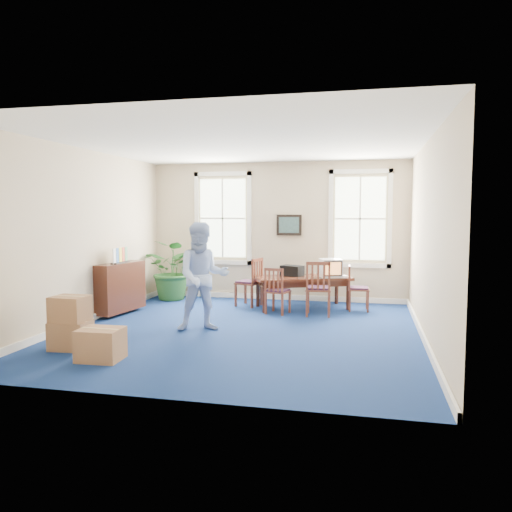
% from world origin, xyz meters
% --- Properties ---
extents(floor, '(6.50, 6.50, 0.00)m').
position_xyz_m(floor, '(0.00, 0.00, 0.00)').
color(floor, navy).
rests_on(floor, ground).
extents(ceiling, '(6.50, 6.50, 0.00)m').
position_xyz_m(ceiling, '(0.00, 0.00, 3.20)').
color(ceiling, white).
rests_on(ceiling, ground).
extents(wall_back, '(6.50, 0.00, 6.50)m').
position_xyz_m(wall_back, '(0.00, 3.25, 1.60)').
color(wall_back, '#C1AD8E').
rests_on(wall_back, ground).
extents(wall_front, '(6.50, 0.00, 6.50)m').
position_xyz_m(wall_front, '(0.00, -3.25, 1.60)').
color(wall_front, '#C1AD8E').
rests_on(wall_front, ground).
extents(wall_left, '(0.00, 6.50, 6.50)m').
position_xyz_m(wall_left, '(-3.00, 0.00, 1.60)').
color(wall_left, '#C1AD8E').
rests_on(wall_left, ground).
extents(wall_right, '(0.00, 6.50, 6.50)m').
position_xyz_m(wall_right, '(3.00, 0.00, 1.60)').
color(wall_right, '#C1AD8E').
rests_on(wall_right, ground).
extents(baseboard_back, '(6.00, 0.04, 0.12)m').
position_xyz_m(baseboard_back, '(0.00, 3.22, 0.06)').
color(baseboard_back, white).
rests_on(baseboard_back, ground).
extents(baseboard_left, '(0.04, 6.50, 0.12)m').
position_xyz_m(baseboard_left, '(-2.97, 0.00, 0.06)').
color(baseboard_left, white).
rests_on(baseboard_left, ground).
extents(baseboard_right, '(0.04, 6.50, 0.12)m').
position_xyz_m(baseboard_right, '(2.97, 0.00, 0.06)').
color(baseboard_right, white).
rests_on(baseboard_right, ground).
extents(window_left, '(1.40, 0.12, 2.20)m').
position_xyz_m(window_left, '(-1.30, 3.23, 1.90)').
color(window_left, white).
rests_on(window_left, ground).
extents(window_right, '(1.40, 0.12, 2.20)m').
position_xyz_m(window_right, '(1.90, 3.23, 1.90)').
color(window_right, white).
rests_on(window_right, ground).
extents(wall_picture, '(0.58, 0.06, 0.48)m').
position_xyz_m(wall_picture, '(0.30, 3.20, 1.75)').
color(wall_picture, black).
rests_on(wall_picture, ground).
extents(conference_table, '(2.19, 1.62, 0.68)m').
position_xyz_m(conference_table, '(0.73, 2.28, 0.34)').
color(conference_table, '#431E12').
rests_on(conference_table, ground).
extents(crt_tv, '(0.55, 0.57, 0.38)m').
position_xyz_m(crt_tv, '(1.32, 2.33, 0.87)').
color(crt_tv, '#B7B7BC').
rests_on(crt_tv, conference_table).
extents(game_console, '(0.15, 0.19, 0.05)m').
position_xyz_m(game_console, '(1.60, 2.28, 0.70)').
color(game_console, white).
rests_on(game_console, conference_table).
extents(equipment_bag, '(0.53, 0.44, 0.23)m').
position_xyz_m(equipment_bag, '(0.51, 2.33, 0.79)').
color(equipment_bag, black).
rests_on(equipment_bag, conference_table).
extents(chair_near_left, '(0.52, 0.52, 0.94)m').
position_xyz_m(chair_near_left, '(0.33, 1.60, 0.47)').
color(chair_near_left, brown).
rests_on(chair_near_left, ground).
extents(chair_near_right, '(0.52, 0.52, 1.09)m').
position_xyz_m(chair_near_right, '(1.14, 1.60, 0.55)').
color(chair_near_right, brown).
rests_on(chair_near_right, ground).
extents(chair_end_left, '(0.59, 0.59, 1.05)m').
position_xyz_m(chair_end_left, '(-0.44, 2.28, 0.53)').
color(chair_end_left, brown).
rests_on(chair_end_left, ground).
extents(chair_end_right, '(0.45, 0.45, 0.94)m').
position_xyz_m(chair_end_right, '(1.91, 2.28, 0.47)').
color(chair_end_right, brown).
rests_on(chair_end_right, ground).
extents(man, '(1.11, 1.00, 1.87)m').
position_xyz_m(man, '(-0.68, -0.10, 0.94)').
color(man, '#A4C0F4').
rests_on(man, ground).
extents(credenza, '(0.55, 1.28, 0.97)m').
position_xyz_m(credenza, '(-2.75, 0.86, 0.49)').
color(credenza, '#431E12').
rests_on(credenza, ground).
extents(brochure_rack, '(0.42, 0.73, 0.33)m').
position_xyz_m(brochure_rack, '(-2.73, 0.86, 1.14)').
color(brochure_rack, '#99999E').
rests_on(brochure_rack, credenza).
extents(potted_plant, '(1.52, 1.41, 1.40)m').
position_xyz_m(potted_plant, '(-2.33, 2.66, 0.70)').
color(potted_plant, '#255924').
rests_on(potted_plant, ground).
extents(cardboard_boxes, '(1.55, 1.55, 0.84)m').
position_xyz_m(cardboard_boxes, '(-2.03, -1.55, 0.42)').
color(cardboard_boxes, '#A2714A').
rests_on(cardboard_boxes, ground).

